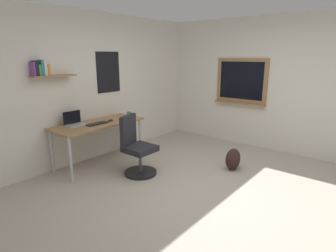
# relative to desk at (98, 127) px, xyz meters

# --- Properties ---
(ground_plane) EXTENTS (5.20, 5.20, 0.00)m
(ground_plane) POSITION_rel_desk_xyz_m (0.26, -2.04, -0.67)
(ground_plane) COLOR #ADA393
(ground_plane) RESTS_ON ground
(wall_back) EXTENTS (5.00, 0.30, 2.60)m
(wall_back) POSITION_rel_desk_xyz_m (0.26, 0.41, 0.63)
(wall_back) COLOR silver
(wall_back) RESTS_ON ground
(wall_right) EXTENTS (0.22, 5.00, 2.60)m
(wall_right) POSITION_rel_desk_xyz_m (2.71, -2.02, 0.63)
(wall_right) COLOR silver
(wall_right) RESTS_ON ground
(desk) EXTENTS (1.57, 0.65, 0.74)m
(desk) POSITION_rel_desk_xyz_m (0.00, 0.00, 0.00)
(desk) COLOR #997047
(desk) RESTS_ON ground
(office_chair) EXTENTS (0.52, 0.54, 0.95)m
(office_chair) POSITION_rel_desk_xyz_m (0.12, -0.79, -0.27)
(office_chair) COLOR black
(office_chair) RESTS_ON ground
(laptop) EXTENTS (0.31, 0.21, 0.23)m
(laptop) POSITION_rel_desk_xyz_m (-0.35, 0.15, 0.12)
(laptop) COLOR #ADAFB5
(laptop) RESTS_ON desk
(keyboard) EXTENTS (0.37, 0.13, 0.02)m
(keyboard) POSITION_rel_desk_xyz_m (-0.08, -0.08, 0.08)
(keyboard) COLOR black
(keyboard) RESTS_ON desk
(computer_mouse) EXTENTS (0.10, 0.06, 0.03)m
(computer_mouse) POSITION_rel_desk_xyz_m (0.20, -0.08, 0.09)
(computer_mouse) COLOR #262628
(computer_mouse) RESTS_ON desk
(coffee_mug) EXTENTS (0.08, 0.08, 0.09)m
(coffee_mug) POSITION_rel_desk_xyz_m (0.68, -0.03, 0.12)
(coffee_mug) COLOR #338C4C
(coffee_mug) RESTS_ON desk
(backpack) EXTENTS (0.32, 0.22, 0.36)m
(backpack) POSITION_rel_desk_xyz_m (1.25, -1.91, -0.49)
(backpack) COLOR black
(backpack) RESTS_ON ground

